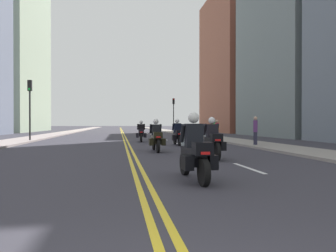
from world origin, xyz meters
TOP-DOWN VIEW (x-y plane):
  - ground_plane at (0.00, 48.00)m, footprint 264.00×264.00m
  - sidewalk_left at (-7.97, 48.00)m, footprint 2.62×144.00m
  - sidewalk_right at (7.97, 48.00)m, footprint 2.62×144.00m
  - centreline_yellow_inner at (-0.12, 48.00)m, footprint 0.12×132.00m
  - centreline_yellow_outer at (0.12, 48.00)m, footprint 0.12×132.00m
  - lane_dashes_white at (3.33, 29.00)m, footprint 0.14×56.40m
  - building_left_2 at (-18.15, 57.32)m, footprint 8.35×21.29m
  - building_right_2 at (18.24, 48.93)m, footprint 8.53×16.71m
  - motorcycle_0 at (1.22, 6.06)m, footprint 0.78×2.24m
  - motorcycle_1 at (2.95, 10.57)m, footprint 0.77×2.17m
  - motorcycle_2 at (1.23, 14.19)m, footprint 0.77×2.25m
  - motorcycle_3 at (3.06, 18.66)m, footprint 0.76×2.21m
  - motorcycle_4 at (1.10, 22.90)m, footprint 0.78×2.22m
  - traffic_light_near at (-7.06, 24.28)m, footprint 0.28×0.38m
  - traffic_light_far at (7.06, 44.20)m, footprint 0.28×0.38m
  - pedestrian_0 at (8.19, 27.21)m, footprint 0.26×0.49m
  - pedestrian_1 at (8.49, 28.84)m, footprint 0.37×0.42m
  - pedestrian_2 at (7.28, 16.68)m, footprint 0.36×0.50m

SIDE VIEW (x-z plane):
  - ground_plane at x=0.00m, z-range 0.00..0.00m
  - centreline_yellow_inner at x=-0.12m, z-range 0.00..0.01m
  - centreline_yellow_outer at x=0.12m, z-range 0.00..0.01m
  - lane_dashes_white at x=3.33m, z-range 0.00..0.01m
  - sidewalk_left at x=-7.97m, z-range 0.00..0.12m
  - sidewalk_right at x=7.97m, z-range 0.00..0.12m
  - motorcycle_4 at x=1.10m, z-range -0.15..1.42m
  - motorcycle_0 at x=1.22m, z-range -0.16..1.45m
  - motorcycle_2 at x=1.23m, z-range -0.13..1.44m
  - motorcycle_3 at x=3.06m, z-range -0.17..1.47m
  - motorcycle_1 at x=2.95m, z-range -0.13..1.47m
  - pedestrian_0 at x=8.19m, z-range 0.03..1.69m
  - pedestrian_1 at x=8.49m, z-range 0.03..1.73m
  - pedestrian_2 at x=7.28m, z-range 0.03..1.79m
  - traffic_light_near at x=-7.06m, z-range 0.86..5.43m
  - traffic_light_far at x=7.06m, z-range 0.93..5.79m
  - building_right_2 at x=18.24m, z-range 0.00..21.89m
  - building_left_2 at x=-18.15m, z-range 0.00..31.35m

